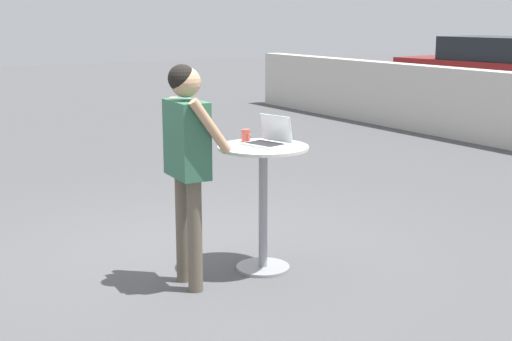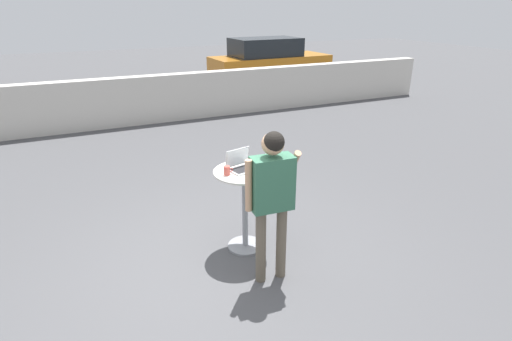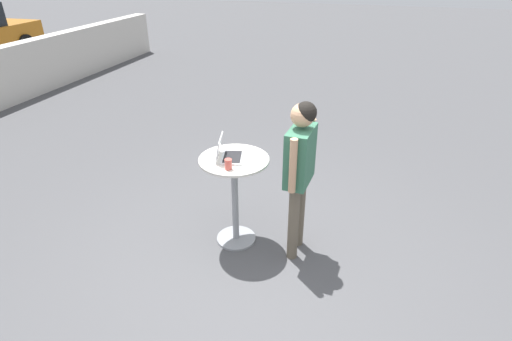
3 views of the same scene
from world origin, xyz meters
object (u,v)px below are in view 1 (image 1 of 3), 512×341
at_px(coffee_mug, 246,136).
at_px(laptop, 269,139).
at_px(parked_car_further_down, 493,71).
at_px(standing_person, 187,147).
at_px(cafe_table, 263,187).

bearing_deg(coffee_mug, laptop, 22.26).
bearing_deg(laptop, coffee_mug, -157.74).
height_order(coffee_mug, parked_car_further_down, parked_car_further_down).
xyz_separation_m(coffee_mug, parked_car_further_down, (-6.09, 10.18, -0.27)).
height_order(standing_person, parked_car_further_down, standing_person).
xyz_separation_m(laptop, standing_person, (0.02, -0.73, 0.00)).
relative_size(cafe_table, coffee_mug, 9.35).
bearing_deg(laptop, cafe_table, -79.49).
bearing_deg(cafe_table, coffee_mug, -173.59).
bearing_deg(cafe_table, parked_car_further_down, 121.88).
distance_m(coffee_mug, standing_person, 0.69).
relative_size(cafe_table, standing_person, 0.61).
bearing_deg(parked_car_further_down, cafe_table, -58.12).
distance_m(coffee_mug, parked_car_further_down, 11.86).
relative_size(laptop, standing_person, 0.22).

